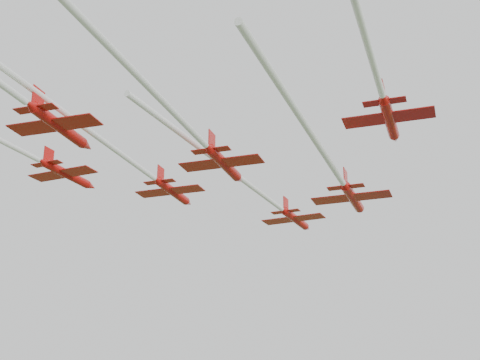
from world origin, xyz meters
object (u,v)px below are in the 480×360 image
at_px(jet_row2_right, 336,172).
at_px(jet_row3_mid, 173,112).
at_px(jet_row2_left, 143,170).
at_px(jet_row3_right, 374,68).
at_px(jet_lead, 267,198).

bearing_deg(jet_row2_right, jet_row3_mid, -120.00).
relative_size(jet_row2_right, jet_row3_mid, 0.84).
distance_m(jet_row2_left, jet_row3_right, 35.21).
distance_m(jet_row2_right, jet_row3_right, 17.20).
relative_size(jet_lead, jet_row2_right, 1.11).
relative_size(jet_lead, jet_row3_right, 1.04).
relative_size(jet_row2_left, jet_row3_mid, 0.79).
xyz_separation_m(jet_row2_left, jet_row2_right, (24.16, 1.00, -3.80)).
height_order(jet_row2_left, jet_row3_right, jet_row2_left).
relative_size(jet_row2_left, jet_row2_right, 0.95).
relative_size(jet_lead, jet_row3_mid, 0.93).
bearing_deg(jet_row3_mid, jet_row2_left, 122.83).
bearing_deg(jet_row2_right, jet_row2_left, 177.01).
bearing_deg(jet_lead, jet_row2_right, -45.57).
xyz_separation_m(jet_row2_right, jet_row3_mid, (-8.87, -19.35, 0.58)).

